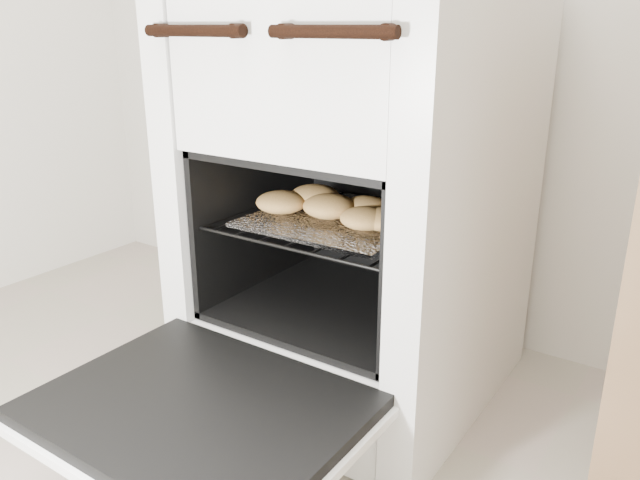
# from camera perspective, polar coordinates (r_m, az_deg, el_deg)

# --- Properties ---
(stove) EXTENTS (0.65, 0.72, 0.99)m
(stove) POSITION_cam_1_polar(r_m,az_deg,el_deg) (1.46, 3.48, 3.67)
(stove) COLOR silver
(stove) RESTS_ON ground
(oven_door) EXTENTS (0.58, 0.45, 0.04)m
(oven_door) POSITION_cam_1_polar(r_m,az_deg,el_deg) (1.18, -11.03, -15.16)
(oven_door) COLOR black
(oven_door) RESTS_ON stove
(oven_rack) EXTENTS (0.47, 0.45, 0.01)m
(oven_rack) POSITION_cam_1_polar(r_m,az_deg,el_deg) (1.41, 1.96, 1.75)
(oven_rack) COLOR black
(oven_rack) RESTS_ON stove
(foil_sheet) EXTENTS (0.37, 0.32, 0.01)m
(foil_sheet) POSITION_cam_1_polar(r_m,az_deg,el_deg) (1.40, 1.49, 1.79)
(foil_sheet) COLOR white
(foil_sheet) RESTS_ON oven_rack
(baked_rolls) EXTENTS (0.42, 0.28, 0.05)m
(baked_rolls) POSITION_cam_1_polar(r_m,az_deg,el_deg) (1.40, 2.51, 3.10)
(baked_rolls) COLOR tan
(baked_rolls) RESTS_ON foil_sheet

